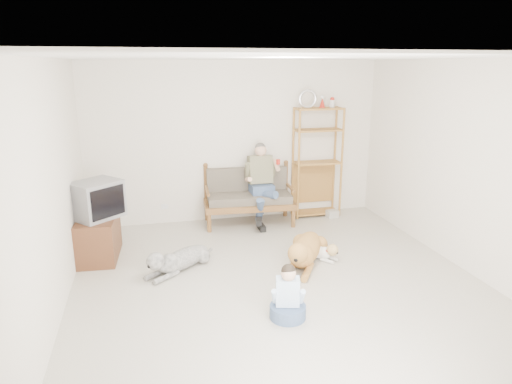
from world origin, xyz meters
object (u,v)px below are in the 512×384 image
object	(u,v)px
loveseat	(248,195)
golden_retriever	(304,250)
etagere	(317,161)
tv_stand	(98,237)

from	to	relation	value
loveseat	golden_retriever	size ratio (longest dim) A/B	1.12
loveseat	etagere	distance (m)	1.37
golden_retriever	etagere	bearing A→B (deg)	95.62
loveseat	golden_retriever	distance (m)	1.89
loveseat	etagere	size ratio (longest dim) A/B	0.70
etagere	golden_retriever	xyz separation A→B (m)	(-0.91, -1.94, -0.80)
loveseat	tv_stand	xyz separation A→B (m)	(-2.37, -0.94, -0.19)
golden_retriever	tv_stand	bearing A→B (deg)	-167.25
loveseat	etagere	bearing A→B (deg)	9.42
loveseat	tv_stand	distance (m)	2.55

